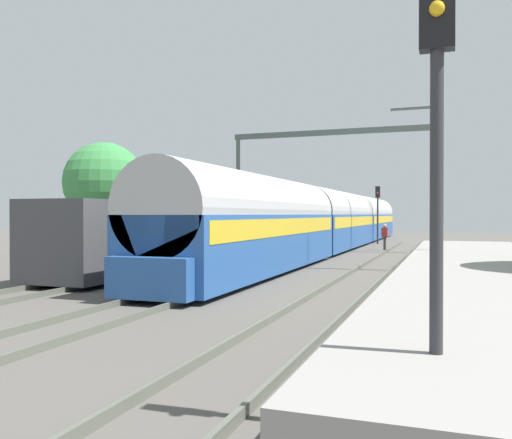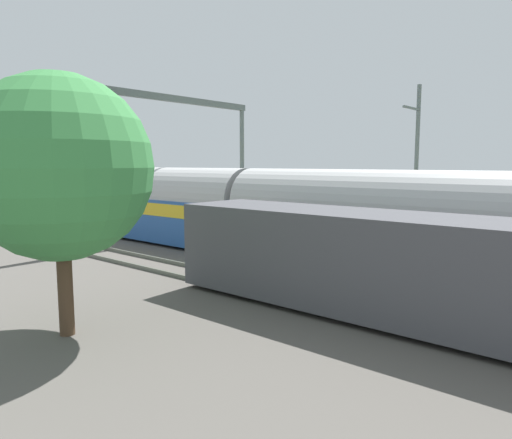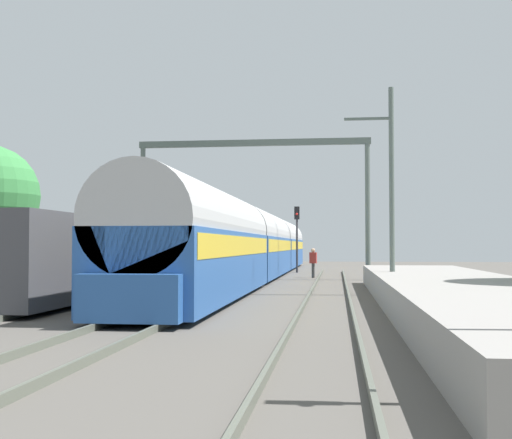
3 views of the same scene
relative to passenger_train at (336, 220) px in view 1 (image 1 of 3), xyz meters
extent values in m
plane|color=#57524D|center=(0.00, -21.01, -1.97)|extent=(120.00, 120.00, 0.00)
cube|color=#5B5F53|center=(-5.10, -21.01, -1.89)|extent=(0.08, 60.00, 0.16)
cube|color=#5B5F53|center=(-3.66, -21.01, -1.89)|extent=(0.08, 60.00, 0.16)
cube|color=#5B5F53|center=(-0.72, -21.01, -1.89)|extent=(0.08, 60.00, 0.16)
cube|color=#5B5F53|center=(0.72, -21.01, -1.89)|extent=(0.08, 60.00, 0.16)
cube|color=#5B5F53|center=(3.66, -21.01, -1.89)|extent=(0.08, 60.00, 0.16)
cube|color=#5B5F53|center=(5.10, -21.01, -1.89)|extent=(0.08, 60.00, 0.16)
cube|color=gray|center=(8.20, -19.01, -1.52)|extent=(4.40, 28.00, 0.90)
cube|color=#28569E|center=(0.00, -16.31, -0.71)|extent=(2.90, 16.00, 2.20)
cube|color=gold|center=(0.00, -16.31, -0.08)|extent=(2.93, 15.36, 0.64)
cylinder|color=#B3B3B3|center=(0.00, -16.31, 0.59)|extent=(2.84, 16.00, 2.84)
cube|color=#28569E|center=(0.00, 0.04, -0.71)|extent=(2.90, 16.00, 2.20)
cube|color=gold|center=(0.00, 0.04, -0.08)|extent=(2.93, 15.36, 0.64)
cylinder|color=#B3B3B3|center=(0.00, 0.04, 0.59)|extent=(2.84, 16.00, 2.84)
cube|color=#28569E|center=(0.00, 16.39, -0.71)|extent=(2.90, 16.00, 2.20)
cube|color=gold|center=(0.00, 16.39, -0.08)|extent=(2.93, 15.36, 0.64)
cylinder|color=#B3B3B3|center=(0.00, 16.39, 0.59)|extent=(2.84, 16.00, 2.84)
cube|color=#28569E|center=(0.00, -24.56, -1.26)|extent=(2.40, 0.50, 1.10)
cube|color=#47474C|center=(-4.38, -16.82, -0.46)|extent=(2.80, 13.00, 2.70)
cube|color=black|center=(-4.38, -16.82, -1.76)|extent=(2.52, 11.96, 0.10)
cylinder|color=#3A3A3A|center=(3.30, -0.07, -1.55)|extent=(0.21, 0.21, 0.85)
cube|color=maroon|center=(3.30, -0.07, -0.80)|extent=(0.44, 0.31, 0.64)
sphere|color=tan|center=(3.30, -0.07, -0.36)|extent=(0.24, 0.24, 0.24)
cylinder|color=#2D2D33|center=(7.22, -30.86, 0.08)|extent=(0.14, 0.14, 4.10)
cube|color=black|center=(7.22, -30.86, 2.58)|extent=(0.36, 0.20, 0.90)
sphere|color=yellow|center=(7.22, -30.98, 2.52)|extent=(0.16, 0.16, 0.16)
cylinder|color=#2D2D33|center=(1.92, 7.37, -0.12)|extent=(0.14, 0.14, 3.71)
cube|color=black|center=(1.92, 7.37, 2.19)|extent=(0.36, 0.20, 0.90)
sphere|color=red|center=(1.92, 7.25, 2.11)|extent=(0.16, 0.16, 0.16)
cylinder|color=#55615B|center=(-6.38, -2.06, 1.78)|extent=(0.28, 0.28, 7.50)
cylinder|color=#55615B|center=(6.38, -2.06, 1.78)|extent=(0.28, 0.28, 7.50)
cube|color=#55615B|center=(0.00, -2.06, 5.71)|extent=(13.16, 0.24, 0.36)
cylinder|color=#55615B|center=(6.78, -13.26, 2.03)|extent=(0.20, 0.20, 8.00)
cube|color=#55615B|center=(5.88, -13.26, 4.83)|extent=(1.80, 0.10, 0.10)
cylinder|color=#4C3826|center=(-10.62, -11.45, -0.75)|extent=(0.36, 0.36, 2.44)
sphere|color=#3B8944|center=(-10.62, -11.45, 2.14)|extent=(4.46, 4.46, 4.46)
camera|label=1|loc=(7.35, -36.91, 0.40)|focal=38.20mm
camera|label=2|loc=(-16.17, -22.24, 2.25)|focal=32.96mm
camera|label=3|loc=(4.67, -39.22, -0.06)|focal=46.87mm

